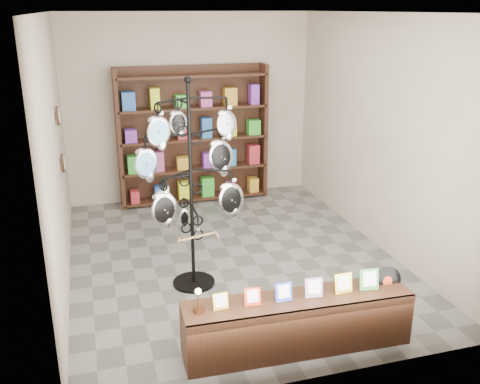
# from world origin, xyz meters

# --- Properties ---
(ground) EXTENTS (5.00, 5.00, 0.00)m
(ground) POSITION_xyz_m (0.00, 0.00, 0.00)
(ground) COLOR slate
(ground) RESTS_ON ground
(room_envelope) EXTENTS (5.00, 5.00, 5.00)m
(room_envelope) POSITION_xyz_m (0.00, 0.00, 1.85)
(room_envelope) COLOR beige
(room_envelope) RESTS_ON ground
(display_tree) EXTENTS (1.22, 1.15, 2.39)m
(display_tree) POSITION_xyz_m (-0.61, -0.55, 1.38)
(display_tree) COLOR black
(display_tree) RESTS_ON ground
(front_shelf) EXTENTS (2.16, 0.51, 0.76)m
(front_shelf) POSITION_xyz_m (0.08, -2.04, 0.27)
(front_shelf) COLOR black
(front_shelf) RESTS_ON ground
(back_shelving) EXTENTS (2.42, 0.36, 2.20)m
(back_shelving) POSITION_xyz_m (0.00, 2.30, 1.03)
(back_shelving) COLOR black
(back_shelving) RESTS_ON ground
(wall_clocks) EXTENTS (0.03, 0.24, 0.84)m
(wall_clocks) POSITION_xyz_m (-1.97, 0.80, 1.50)
(wall_clocks) COLOR black
(wall_clocks) RESTS_ON ground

